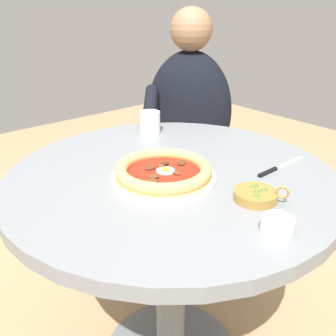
{
  "coord_description": "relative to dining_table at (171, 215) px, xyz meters",
  "views": [
    {
      "loc": [
        -0.64,
        -0.74,
        1.21
      ],
      "look_at": [
        0.01,
        0.02,
        0.76
      ],
      "focal_mm": 39.51,
      "sensor_mm": 36.0,
      "label": 1
    }
  ],
  "objects": [
    {
      "name": "diner_person",
      "position": [
        0.53,
        0.48,
        -0.07
      ],
      "size": [
        0.58,
        0.44,
        1.19
      ],
      "color": "#282833",
      "rests_on": "ground"
    },
    {
      "name": "ramekin_capers",
      "position": [
        -0.03,
        -0.38,
        0.17
      ],
      "size": [
        0.07,
        0.07,
        0.04
      ],
      "color": "white",
      "rests_on": "dining_table"
    },
    {
      "name": "water_glass",
      "position": [
        0.17,
        0.32,
        0.18
      ],
      "size": [
        0.08,
        0.08,
        0.08
      ],
      "color": "silver",
      "rests_on": "dining_table"
    },
    {
      "name": "dining_table",
      "position": [
        0.0,
        0.0,
        0.0
      ],
      "size": [
        0.96,
        0.96,
        0.76
      ],
      "color": "gray",
      "rests_on": "ground"
    },
    {
      "name": "pizza_on_plate",
      "position": [
        -0.04,
        -0.02,
        0.17
      ],
      "size": [
        0.29,
        0.29,
        0.04
      ],
      "color": "white",
      "rests_on": "dining_table"
    },
    {
      "name": "olive_pan",
      "position": [
        0.05,
        -0.26,
        0.16
      ],
      "size": [
        0.11,
        0.12,
        0.05
      ],
      "color": "olive",
      "rests_on": "dining_table"
    },
    {
      "name": "steak_knife",
      "position": [
        0.24,
        -0.19,
        0.15
      ],
      "size": [
        0.22,
        0.01,
        0.01
      ],
      "color": "silver",
      "rests_on": "dining_table"
    },
    {
      "name": "cafe_chair_diner",
      "position": [
        0.63,
        0.58,
        -0.11
      ],
      "size": [
        0.55,
        0.55,
        0.84
      ],
      "color": "#504A45",
      "rests_on": "ground"
    }
  ]
}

